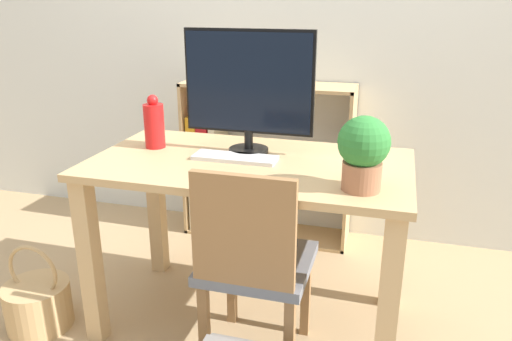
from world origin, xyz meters
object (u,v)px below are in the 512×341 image
(chair, at_px, (253,261))
(bookshelf, at_px, (237,168))
(basket, at_px, (38,303))
(potted_plant, at_px, (363,150))
(monitor, at_px, (249,86))
(vase, at_px, (154,124))
(keyboard, at_px, (235,158))

(chair, xyz_separation_m, bookshelf, (-0.42, 1.10, -0.04))
(bookshelf, xyz_separation_m, basket, (-0.54, -1.14, -0.29))
(chair, relative_size, bookshelf, 0.86)
(potted_plant, bearing_deg, chair, -170.81)
(bookshelf, bearing_deg, monitor, -67.96)
(vase, bearing_deg, keyboard, -10.31)
(monitor, relative_size, bookshelf, 0.56)
(vase, bearing_deg, potted_plant, -16.64)
(potted_plant, distance_m, chair, 0.57)
(keyboard, height_order, basket, keyboard)
(keyboard, distance_m, chair, 0.43)
(chair, distance_m, basket, 1.02)
(keyboard, relative_size, bookshelf, 0.35)
(keyboard, xyz_separation_m, bookshelf, (-0.27, 0.84, -0.35))
(keyboard, distance_m, bookshelf, 0.95)
(vase, xyz_separation_m, potted_plant, (0.90, -0.27, 0.04))
(monitor, distance_m, bookshelf, 1.00)
(potted_plant, bearing_deg, keyboard, 158.83)
(vase, distance_m, potted_plant, 0.94)
(potted_plant, relative_size, basket, 0.66)
(potted_plant, xyz_separation_m, basket, (-1.32, -0.09, -0.77))
(potted_plant, distance_m, basket, 1.53)
(vase, bearing_deg, chair, -31.43)
(bookshelf, distance_m, basket, 1.29)
(chair, bearing_deg, bookshelf, 105.44)
(keyboard, xyz_separation_m, basket, (-0.81, -0.29, -0.64))
(basket, bearing_deg, potted_plant, 4.06)
(monitor, distance_m, vase, 0.45)
(vase, distance_m, bookshelf, 0.90)
(monitor, xyz_separation_m, keyboard, (-0.02, -0.12, -0.27))
(keyboard, bearing_deg, bookshelf, 107.90)
(monitor, xyz_separation_m, potted_plant, (0.49, -0.31, -0.14))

